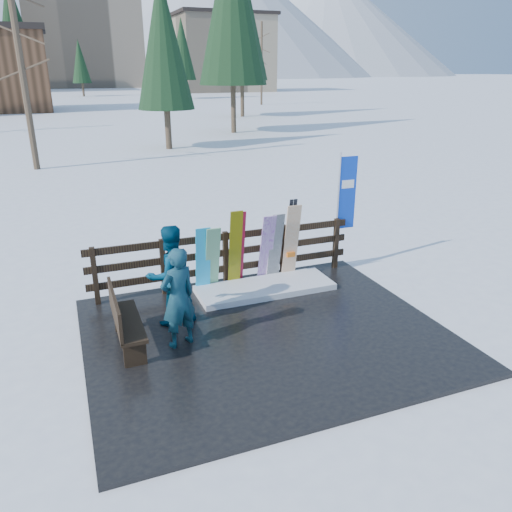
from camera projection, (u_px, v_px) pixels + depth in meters
name	position (u px, v px, depth m)	size (l,w,h in m)	color
ground	(266.00, 336.00, 8.63)	(700.00, 700.00, 0.00)	white
deck	(266.00, 334.00, 8.61)	(6.00, 5.00, 0.08)	black
fence	(226.00, 255.00, 10.29)	(5.60, 0.10, 1.15)	black
snow_patch	(265.00, 288.00, 10.19)	(2.78, 1.00, 0.12)	white
bench	(123.00, 319.00, 7.94)	(0.41, 1.50, 0.97)	black
snowboard_0	(203.00, 260.00, 9.90)	(0.30, 0.03, 1.40)	#20BDF8
snowboard_1	(213.00, 259.00, 9.97)	(0.28, 0.03, 1.41)	white
snowboard_2	(235.00, 249.00, 10.08)	(0.26, 0.03, 1.69)	#EED902
snowboard_3	(266.00, 249.00, 10.34)	(0.28, 0.03, 1.54)	white
snowboard_4	(275.00, 247.00, 10.41)	(0.28, 0.03, 1.54)	black
snowboard_5	(291.00, 242.00, 10.51)	(0.31, 0.03, 1.67)	white
ski_pair_a	(240.00, 248.00, 10.19)	(0.16, 0.30, 1.62)	#A21430
ski_pair_b	(290.00, 239.00, 10.54)	(0.17, 0.31, 1.77)	black
rental_flag	(345.00, 197.00, 10.94)	(0.45, 0.04, 2.60)	silver
person_front	(178.00, 298.00, 7.93)	(0.61, 0.40, 1.68)	#19565B
person_back	(170.00, 275.00, 8.63)	(0.88, 0.68, 1.80)	navy
resort_buildings	(65.00, 41.00, 106.17)	(73.00, 87.60, 22.60)	tan
trees	(111.00, 50.00, 49.41)	(42.24, 68.66, 13.34)	#382B1E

